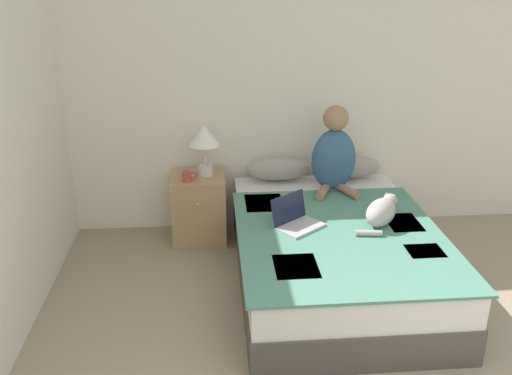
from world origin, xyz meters
The scene contains 10 objects.
wall_back centered at (0.00, 3.58, 1.27)m, with size 5.35×0.05×2.55m.
bed centered at (0.00, 2.45, 0.26)m, with size 1.48×2.12×0.52m.
pillow_near centered at (-0.32, 3.37, 0.62)m, with size 0.58×0.22×0.20m.
pillow_far centered at (0.32, 3.37, 0.62)m, with size 0.58×0.22×0.20m.
person_sitting centered at (0.12, 3.10, 0.84)m, with size 0.38×0.37×0.74m.
cat_tabby centered at (0.34, 2.40, 0.62)m, with size 0.41×0.42×0.19m.
laptop_open centered at (-0.30, 2.41, 0.57)m, with size 0.42×0.41×0.22m.
nightstand centered at (-1.04, 3.28, 0.30)m, with size 0.47×0.47×0.61m.
table_lamp centered at (-0.97, 3.32, 0.93)m, with size 0.27×0.27×0.45m.
coffee_mug centered at (-1.12, 3.16, 0.65)m, with size 0.12×0.07×0.09m.
Camera 1 is at (-0.89, -1.16, 2.28)m, focal length 38.00 mm.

